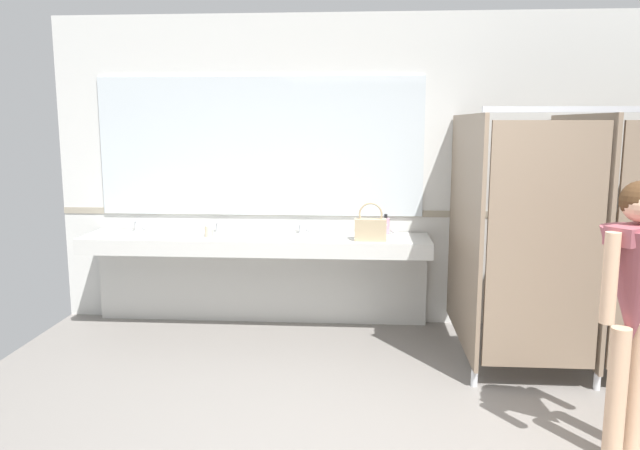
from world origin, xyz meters
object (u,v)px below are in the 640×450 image
(person_standing, at_px, (635,287))
(paper_cup, at_px, (209,231))
(soap_dispenser, at_px, (386,226))
(handbag, at_px, (370,228))

(person_standing, bearing_deg, paper_cup, 146.14)
(soap_dispenser, xyz_separation_m, paper_cup, (-1.58, -0.26, -0.03))
(handbag, xyz_separation_m, paper_cup, (-1.44, 0.06, -0.06))
(person_standing, height_order, soap_dispenser, person_standing)
(paper_cup, bearing_deg, person_standing, -33.86)
(person_standing, relative_size, handbag, 4.74)
(handbag, distance_m, soap_dispenser, 0.35)
(paper_cup, bearing_deg, handbag, -2.34)
(person_standing, bearing_deg, soap_dispenser, 120.50)
(handbag, relative_size, paper_cup, 3.29)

